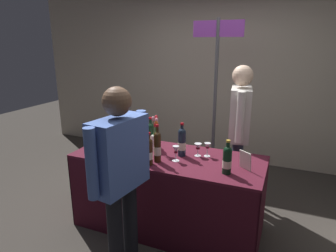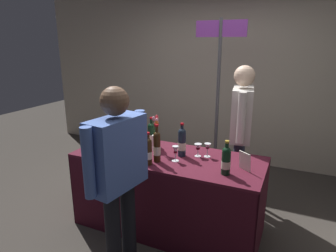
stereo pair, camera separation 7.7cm
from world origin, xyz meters
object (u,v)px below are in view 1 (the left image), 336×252
at_px(display_bottle_0, 182,142).
at_px(flower_vase, 156,138).
at_px(tasting_table, 168,178).
at_px(wine_glass_mid, 198,147).
at_px(wine_glass_near_vendor, 176,151).
at_px(wine_glass_near_taster, 207,147).
at_px(vendor_presenter, 239,124).
at_px(booth_signpost, 216,82).
at_px(featured_wine_bottle, 117,127).
at_px(taster_foreground_right, 120,168).

xyz_separation_m(display_bottle_0, flower_vase, (-0.30, 0.03, -0.01)).
bearing_deg(tasting_table, wine_glass_mid, 21.31).
xyz_separation_m(wine_glass_near_vendor, wine_glass_mid, (0.15, 0.20, -0.01)).
relative_size(wine_glass_near_taster, flower_vase, 0.37).
height_order(flower_vase, vendor_presenter, vendor_presenter).
xyz_separation_m(wine_glass_near_vendor, booth_signpost, (0.03, 1.30, 0.48)).
distance_m(tasting_table, wine_glass_near_vendor, 0.37).
xyz_separation_m(featured_wine_bottle, display_bottle_0, (0.86, -0.20, 0.00)).
distance_m(tasting_table, vendor_presenter, 1.01).
bearing_deg(tasting_table, wine_glass_near_vendor, -38.31).
relative_size(featured_wine_bottle, booth_signpost, 0.15).
distance_m(wine_glass_near_vendor, taster_foreground_right, 0.66).
bearing_deg(tasting_table, vendor_presenter, 53.01).
bearing_deg(booth_signpost, vendor_presenter, -49.65).
bearing_deg(flower_vase, wine_glass_near_taster, 4.93).
xyz_separation_m(featured_wine_bottle, vendor_presenter, (1.29, 0.47, 0.05)).
bearing_deg(taster_foreground_right, tasting_table, 1.29).
xyz_separation_m(vendor_presenter, booth_signpost, (-0.40, 0.47, 0.39)).
distance_m(wine_glass_near_vendor, wine_glass_mid, 0.25).
height_order(display_bottle_0, wine_glass_near_vendor, display_bottle_0).
distance_m(tasting_table, featured_wine_bottle, 0.87).
bearing_deg(taster_foreground_right, wine_glass_mid, -15.14).
relative_size(flower_vase, vendor_presenter, 0.23).
height_order(tasting_table, booth_signpost, booth_signpost).
height_order(display_bottle_0, flower_vase, flower_vase).
relative_size(featured_wine_bottle, wine_glass_mid, 2.53).
xyz_separation_m(wine_glass_near_vendor, vendor_presenter, (0.43, 0.82, 0.09)).
xyz_separation_m(tasting_table, wine_glass_near_vendor, (0.12, -0.09, 0.34)).
height_order(tasting_table, taster_foreground_right, taster_foreground_right).
bearing_deg(tasting_table, flower_vase, 153.55).
relative_size(wine_glass_near_taster, booth_signpost, 0.06).
height_order(wine_glass_near_vendor, booth_signpost, booth_signpost).
distance_m(featured_wine_bottle, flower_vase, 0.59).
bearing_deg(wine_glass_mid, vendor_presenter, 65.80).
relative_size(wine_glass_mid, wine_glass_near_taster, 0.94).
bearing_deg(display_bottle_0, wine_glass_near_vendor, -92.41).
distance_m(wine_glass_mid, wine_glass_near_taster, 0.09).
distance_m(tasting_table, wine_glass_mid, 0.44).
bearing_deg(wine_glass_near_vendor, featured_wine_bottle, 157.84).
bearing_deg(wine_glass_mid, featured_wine_bottle, 171.46).
bearing_deg(vendor_presenter, wine_glass_near_vendor, -36.89).
bearing_deg(featured_wine_bottle, taster_foreground_right, -56.29).
distance_m(display_bottle_0, taster_foreground_right, 0.80).
bearing_deg(taster_foreground_right, featured_wine_bottle, 42.08).
xyz_separation_m(wine_glass_near_taster, booth_signpost, (-0.21, 1.07, 0.48)).
bearing_deg(display_bottle_0, tasting_table, -157.35).
bearing_deg(wine_glass_mid, taster_foreground_right, -113.50).
bearing_deg(vendor_presenter, taster_foreground_right, -32.95).
bearing_deg(flower_vase, featured_wine_bottle, 163.27).
bearing_deg(booth_signpost, tasting_table, -97.02).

